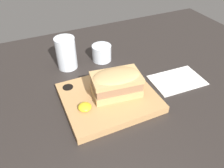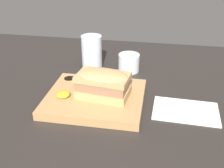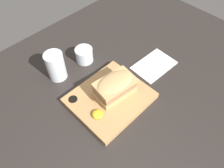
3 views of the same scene
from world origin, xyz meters
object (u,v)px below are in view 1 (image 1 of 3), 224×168
object	(u,v)px
sandwich	(116,82)
wine_glass	(102,53)
napkin	(177,80)
serving_board	(108,98)
water_glass	(66,55)

from	to	relation	value
sandwich	wine_glass	xyz separation A→B (cm)	(4.66, 23.54, -3.68)
wine_glass	napkin	distance (cm)	31.01
serving_board	wine_glass	bearing A→B (deg)	72.74
serving_board	sandwich	xyz separation A→B (cm)	(2.59, -0.18, 5.46)
water_glass	wine_glass	bearing A→B (deg)	-2.88
sandwich	wine_glass	size ratio (longest dim) A/B	2.08
sandwich	napkin	distance (cm)	24.86
serving_board	sandwich	distance (cm)	6.05
water_glass	sandwich	bearing A→B (deg)	-69.11
napkin	sandwich	bearing A→B (deg)	178.69
water_glass	serving_board	bearing A→B (deg)	-74.52
serving_board	wine_glass	xyz separation A→B (cm)	(7.26, 23.36, 1.79)
wine_glass	sandwich	bearing A→B (deg)	-101.21
water_glass	wine_glass	size ratio (longest dim) A/B	1.60
wine_glass	napkin	size ratio (longest dim) A/B	0.41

